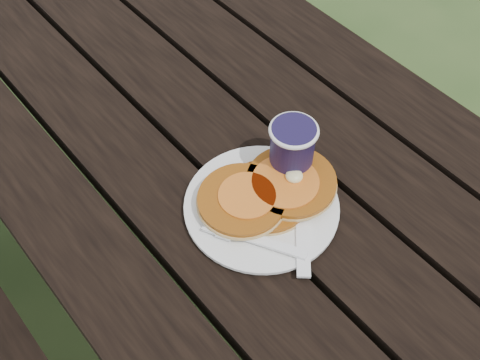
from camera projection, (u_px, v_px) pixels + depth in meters
ground at (223, 313)px, 1.64m from camera, size 60.00×60.00×0.00m
picnic_table at (220, 242)px, 1.35m from camera, size 1.36×1.80×0.75m
plate at (261, 207)px, 0.94m from camera, size 0.30×0.30×0.01m
pancake_stack at (268, 191)px, 0.93m from camera, size 0.22×0.16×0.04m
knife at (302, 225)px, 0.91m from camera, size 0.14×0.15×0.00m
fork at (271, 244)px, 0.88m from camera, size 0.11×0.16×0.01m
coffee_cup at (292, 149)px, 0.94m from camera, size 0.08×0.08×0.11m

